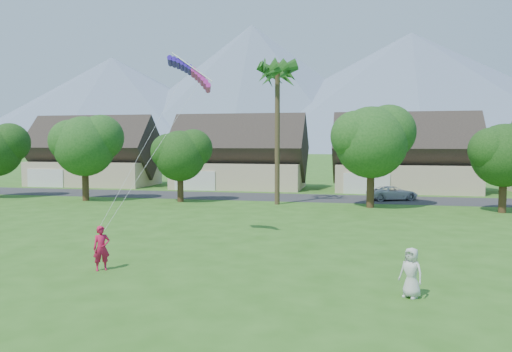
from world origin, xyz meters
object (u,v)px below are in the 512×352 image
(kite_flyer, at_px, (101,248))
(parked_car, at_px, (393,193))
(watcher, at_px, (411,273))
(parafoil_kite, at_px, (192,71))

(kite_flyer, relative_size, parked_car, 0.41)
(kite_flyer, relative_size, watcher, 1.08)
(watcher, bearing_deg, parked_car, 122.02)
(watcher, distance_m, parafoil_kite, 15.99)
(watcher, bearing_deg, kite_flyer, -150.96)
(parked_car, bearing_deg, watcher, 154.45)
(parked_car, distance_m, parafoil_kite, 26.91)
(kite_flyer, height_order, parafoil_kite, parafoil_kite)
(watcher, bearing_deg, parafoil_kite, 177.90)
(parked_car, bearing_deg, kite_flyer, 131.34)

